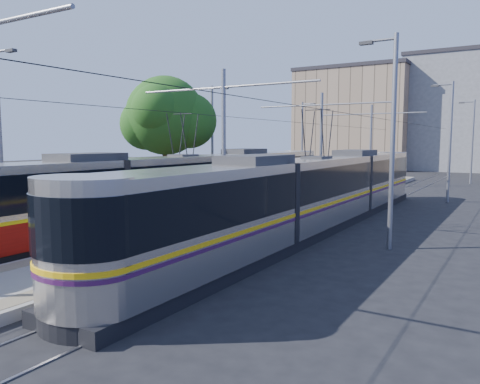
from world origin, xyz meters
The scene contains 13 objects.
ground centered at (0.00, 0.00, 0.00)m, with size 160.00×160.00×0.00m, color black.
platform centered at (0.00, 17.00, 0.15)m, with size 4.00×50.00×0.30m, color gray.
tactile_strip_left centered at (-1.45, 17.00, 0.30)m, with size 0.70×50.00×0.01m, color gray.
tactile_strip_right centered at (1.45, 17.00, 0.30)m, with size 0.70×50.00×0.01m, color gray.
rails centered at (0.00, 17.00, 0.02)m, with size 8.71×70.00×0.03m.
tram_left centered at (-3.60, 9.62, 1.71)m, with size 2.43×31.76×5.50m.
tram_right centered at (3.60, 10.27, 1.86)m, with size 2.43×28.73×5.50m.
catenary centered at (0.00, 14.15, 4.52)m, with size 9.20×70.00×7.00m.
street_lamps centered at (0.00, 21.00, 4.18)m, with size 15.18×38.22×8.00m.
shelter centered at (0.63, 16.81, 1.48)m, with size 0.85×1.14×2.25m.
tree centered at (-8.55, 14.75, 5.68)m, with size 5.78×5.34×8.40m.
building_left centered at (-10.00, 60.00, 7.39)m, with size 16.32×12.24×14.77m.
building_centre centered at (6.00, 64.00, 8.06)m, with size 18.36×14.28×16.10m.
Camera 1 is at (11.66, -9.89, 4.09)m, focal length 35.00 mm.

